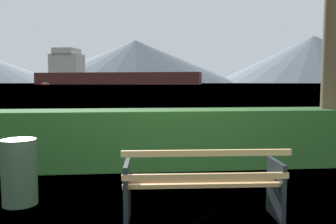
{
  "coord_description": "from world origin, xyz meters",
  "views": [
    {
      "loc": [
        -0.76,
        -3.87,
        1.58
      ],
      "look_at": [
        0.0,
        4.21,
        0.88
      ],
      "focal_mm": 37.24,
      "sensor_mm": 36.0,
      "label": 1
    }
  ],
  "objects_px": {
    "park_bench": "(203,184)",
    "fishing_boat_near": "(45,84)",
    "trash_bin": "(19,172)",
    "cargo_ship_large": "(105,74)"
  },
  "relations": [
    {
      "from": "cargo_ship_large",
      "to": "fishing_boat_near",
      "type": "relative_size",
      "value": 25.6
    },
    {
      "from": "trash_bin",
      "to": "fishing_boat_near",
      "type": "bearing_deg",
      "value": 103.94
    },
    {
      "from": "park_bench",
      "to": "trash_bin",
      "type": "height_order",
      "value": "park_bench"
    },
    {
      "from": "trash_bin",
      "to": "fishing_boat_near",
      "type": "distance_m",
      "value": 200.34
    },
    {
      "from": "park_bench",
      "to": "fishing_boat_near",
      "type": "distance_m",
      "value": 201.62
    },
    {
      "from": "park_bench",
      "to": "fishing_boat_near",
      "type": "bearing_deg",
      "value": 104.51
    },
    {
      "from": "cargo_ship_large",
      "to": "fishing_boat_near",
      "type": "distance_m",
      "value": 43.52
    },
    {
      "from": "park_bench",
      "to": "cargo_ship_large",
      "type": "height_order",
      "value": "cargo_ship_large"
    },
    {
      "from": "cargo_ship_large",
      "to": "trash_bin",
      "type": "bearing_deg",
      "value": -85.36
    },
    {
      "from": "park_bench",
      "to": "fishing_boat_near",
      "type": "xyz_separation_m",
      "value": [
        -50.51,
        195.19,
        0.06
      ]
    }
  ]
}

